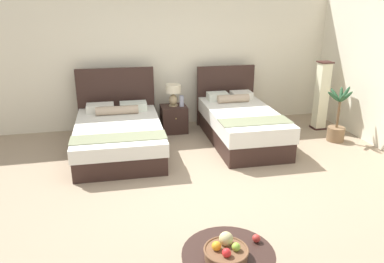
# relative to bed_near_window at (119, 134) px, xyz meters

# --- Properties ---
(ground_plane) EXTENTS (10.28, 9.58, 0.02)m
(ground_plane) POSITION_rel_bed_near_window_xyz_m (1.07, -1.70, -0.30)
(ground_plane) COLOR gray
(wall_back) EXTENTS (10.28, 0.12, 2.52)m
(wall_back) POSITION_rel_bed_near_window_xyz_m (1.07, 1.29, 0.97)
(wall_back) COLOR silver
(wall_back) RESTS_ON ground
(bed_near_window) EXTENTS (1.46, 2.19, 1.23)m
(bed_near_window) POSITION_rel_bed_near_window_xyz_m (0.00, 0.00, 0.00)
(bed_near_window) COLOR #32201B
(bed_near_window) RESTS_ON ground
(bed_near_corner) EXTENTS (1.19, 2.21, 1.19)m
(bed_near_corner) POSITION_rel_bed_near_window_xyz_m (2.15, -0.01, 0.04)
(bed_near_corner) COLOR #32201B
(bed_near_corner) RESTS_ON ground
(nightstand) EXTENTS (0.48, 0.47, 0.51)m
(nightstand) POSITION_rel_bed_near_window_xyz_m (1.08, 0.74, -0.04)
(nightstand) COLOR #32201B
(nightstand) RESTS_ON ground
(table_lamp) EXTENTS (0.29, 0.29, 0.41)m
(table_lamp) POSITION_rel_bed_near_window_xyz_m (1.08, 0.76, 0.48)
(table_lamp) COLOR tan
(table_lamp) RESTS_ON nightstand
(vase) EXTENTS (0.09, 0.09, 0.20)m
(vase) POSITION_rel_bed_near_window_xyz_m (1.22, 0.70, 0.32)
(vase) COLOR #ACB2CC
(vase) RESTS_ON nightstand
(coffee_table) EXTENTS (0.81, 0.81, 0.40)m
(coffee_table) POSITION_rel_bed_near_window_xyz_m (0.78, -3.53, 0.03)
(coffee_table) COLOR #32201B
(coffee_table) RESTS_ON ground
(fruit_bowl) EXTENTS (0.38, 0.38, 0.20)m
(fruit_bowl) POSITION_rel_bed_near_window_xyz_m (0.74, -3.58, 0.18)
(fruit_bowl) COLOR brown
(fruit_bowl) RESTS_ON coffee_table
(loose_apple) EXTENTS (0.07, 0.07, 0.07)m
(loose_apple) POSITION_rel_bed_near_window_xyz_m (1.07, -3.44, 0.15)
(loose_apple) COLOR #B5322D
(loose_apple) RESTS_ON coffee_table
(floor_lamp_corner) EXTENTS (0.24, 0.24, 1.32)m
(floor_lamp_corner) POSITION_rel_bed_near_window_xyz_m (3.89, 0.29, 0.37)
(floor_lamp_corner) COLOR #371D19
(floor_lamp_corner) RESTS_ON ground
(potted_palm) EXTENTS (0.47, 0.44, 1.00)m
(potted_palm) POSITION_rel_bed_near_window_xyz_m (3.83, -0.40, -0.00)
(potted_palm) COLOR brown
(potted_palm) RESTS_ON ground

